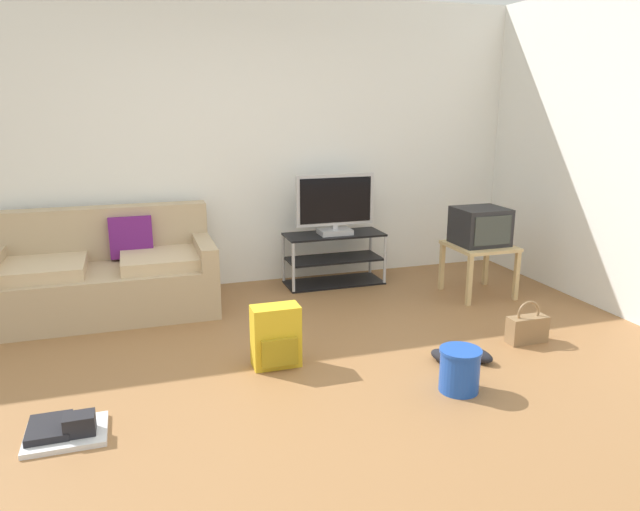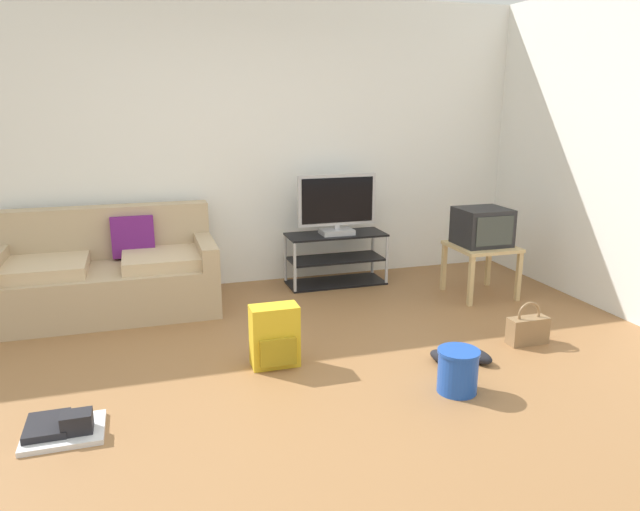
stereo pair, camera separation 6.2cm
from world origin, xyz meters
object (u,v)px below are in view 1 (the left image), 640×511
flat_tv (335,205)px  sneakers_pair (461,356)px  tv_stand (334,259)px  backpack (276,337)px  cleaning_bucket (460,369)px  crt_tv (480,226)px  floor_tray (65,430)px  couch (106,276)px  handbag (527,328)px  side_table (479,252)px

flat_tv → sneakers_pair: 2.13m
tv_stand → backpack: size_ratio=2.25×
backpack → cleaning_bucket: bearing=-55.9°
flat_tv → crt_tv: size_ratio=1.73×
tv_stand → floor_tray: bearing=-136.5°
couch → handbag: bearing=-29.3°
couch → flat_tv: size_ratio=2.34×
side_table → backpack: size_ratio=1.28×
cleaning_bucket → floor_tray: cleaning_bucket is taller
sneakers_pair → floor_tray: bearing=-176.0°
flat_tv → crt_tv: (1.16, -0.70, -0.14)m
tv_stand → backpack: 1.93m
cleaning_bucket → sneakers_pair: size_ratio=0.64×
side_table → couch: bearing=170.0°
couch → floor_tray: size_ratio=4.28×
couch → tv_stand: 2.11m
handbag → sneakers_pair: (-0.65, -0.16, -0.07)m
side_table → floor_tray: side_table is taller
cleaning_bucket → handbag: bearing=30.4°
flat_tv → crt_tv: bearing=-31.2°
flat_tv → handbag: bearing=-64.0°
floor_tray → handbag: bearing=6.0°
flat_tv → cleaning_bucket: size_ratio=2.79×
couch → sneakers_pair: 2.99m
crt_tv → backpack: (-2.15, -0.93, -0.44)m
side_table → crt_tv: crt_tv is taller
flat_tv → sneakers_pair: size_ratio=1.79×
backpack → cleaning_bucket: (0.99, -0.70, -0.06)m
backpack → side_table: bearing=2.5°
flat_tv → backpack: 2.00m
flat_tv → crt_tv: 1.36m
side_table → handbag: size_ratio=1.67×
flat_tv → floor_tray: size_ratio=1.83×
crt_tv → sneakers_pair: (-0.92, -1.28, -0.60)m
backpack → couch: bearing=106.1°
crt_tv → cleaning_bucket: crt_tv is taller
cleaning_bucket → tv_stand: bearing=90.0°
handbag → sneakers_pair: bearing=-166.2°
tv_stand → floor_tray: 3.16m
cleaning_bucket → crt_tv: bearing=54.7°
side_table → tv_stand: bearing=147.4°
tv_stand → floor_tray: (-2.29, -2.17, -0.21)m
couch → tv_stand: couch is taller
crt_tv → handbag: (-0.27, -1.12, -0.54)m
couch → handbag: size_ratio=5.53×
backpack → cleaning_bucket: backpack is taller
cleaning_bucket → couch: bearing=133.8°
floor_tray → side_table: bearing=22.6°
couch → cleaning_bucket: 3.05m
couch → backpack: size_ratio=4.22×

